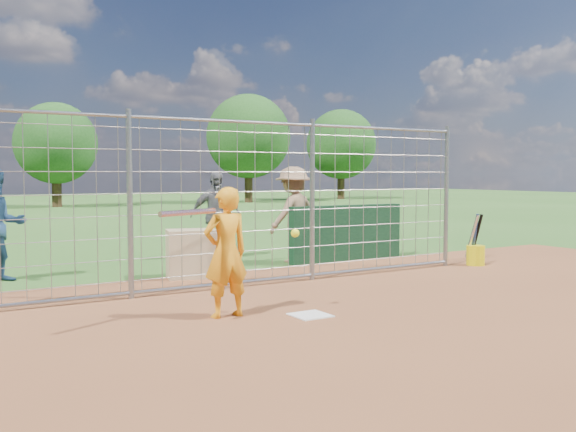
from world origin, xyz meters
TOP-DOWN VIEW (x-y plane):
  - ground at (0.00, 0.00)m, footprint 100.00×100.00m
  - infield_dirt at (0.00, -3.00)m, footprint 18.00×18.00m
  - home_plate at (0.00, -0.20)m, footprint 0.43×0.43m
  - dugout_wall at (3.40, 3.60)m, footprint 2.60×0.20m
  - batter at (-0.89, 0.29)m, footprint 0.58×0.39m
  - bystander_b at (1.29, 5.19)m, footprint 1.11×0.62m
  - bystander_c at (2.38, 3.97)m, footprint 1.35×1.01m
  - equipment_bin at (-0.07, 3.24)m, footprint 0.91×0.74m
  - equipment_in_play at (-1.14, 0.03)m, footprint 1.88×0.41m
  - bucket_with_bats at (5.03, 1.76)m, footprint 0.34×0.38m
  - backstop_fence at (0.00, 2.00)m, footprint 9.08×0.08m
  - tree_line at (3.13, 28.13)m, footprint 44.66×6.72m

SIDE VIEW (x-z plane):
  - ground at x=0.00m, z-range 0.00..0.00m
  - infield_dirt at x=0.00m, z-range 0.01..0.01m
  - home_plate at x=0.00m, z-range 0.00..0.02m
  - bucket_with_bats at x=5.03m, z-range -0.24..0.73m
  - equipment_bin at x=-0.07m, z-range 0.00..0.80m
  - dugout_wall at x=3.40m, z-range 0.00..1.10m
  - batter at x=-0.89m, z-range 0.00..1.57m
  - bystander_b at x=1.29m, z-range 0.00..1.78m
  - bystander_c at x=2.38m, z-range 0.00..1.86m
  - equipment_in_play at x=-1.14m, z-range 1.03..1.42m
  - backstop_fence at x=0.00m, z-range -0.04..2.56m
  - tree_line at x=3.13m, z-range 0.47..6.95m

